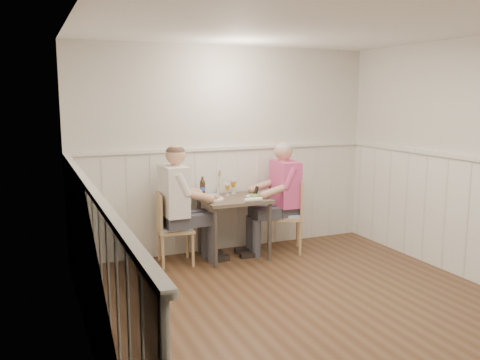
{
  "coord_description": "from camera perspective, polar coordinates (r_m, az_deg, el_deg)",
  "views": [
    {
      "loc": [
        -2.38,
        -3.8,
        1.97
      ],
      "look_at": [
        -0.07,
        1.64,
        1.0
      ],
      "focal_mm": 38.0,
      "sensor_mm": 36.0,
      "label": 1
    }
  ],
  "objects": [
    {
      "name": "ground_plane",
      "position": [
        4.89,
        8.59,
        -14.53
      ],
      "size": [
        4.5,
        4.5,
        0.0
      ],
      "primitive_type": "plane",
      "color": "#4D2F1B"
    },
    {
      "name": "room_shell",
      "position": [
        4.5,
        9.06,
        3.46
      ],
      "size": [
        4.04,
        4.54,
        2.6
      ],
      "color": "silver",
      "rests_on": "ground"
    },
    {
      "name": "wainscot",
      "position": [
        5.23,
        4.83,
        -4.87
      ],
      "size": [
        4.0,
        4.49,
        1.34
      ],
      "color": "beige",
      "rests_on": "ground"
    },
    {
      "name": "dining_table",
      "position": [
        6.23,
        -0.72,
        -3.0
      ],
      "size": [
        0.8,
        0.7,
        0.75
      ],
      "color": "#48372C",
      "rests_on": "ground"
    },
    {
      "name": "chair_right",
      "position": [
        6.54,
        5.51,
        -3.6
      ],
      "size": [
        0.59,
        0.59,
        0.94
      ],
      "color": "tan",
      "rests_on": "ground"
    },
    {
      "name": "chair_left",
      "position": [
        6.06,
        -7.79,
        -5.09
      ],
      "size": [
        0.45,
        0.45,
        0.86
      ],
      "color": "tan",
      "rests_on": "ground"
    },
    {
      "name": "man_in_pink",
      "position": [
        6.49,
        4.71,
        -2.86
      ],
      "size": [
        0.68,
        0.47,
        1.44
      ],
      "color": "#3F3F47",
      "rests_on": "ground"
    },
    {
      "name": "diner_cream",
      "position": [
        6.0,
        -7.0,
        -3.84
      ],
      "size": [
        0.68,
        0.47,
        1.46
      ],
      "color": "#3F3F47",
      "rests_on": "ground"
    },
    {
      "name": "plate_man",
      "position": [
        6.24,
        1.83,
        -1.76
      ],
      "size": [
        0.26,
        0.26,
        0.07
      ],
      "color": "white",
      "rests_on": "dining_table"
    },
    {
      "name": "plate_diner",
      "position": [
        6.08,
        -3.18,
        -2.05
      ],
      "size": [
        0.27,
        0.27,
        0.07
      ],
      "color": "white",
      "rests_on": "dining_table"
    },
    {
      "name": "beer_glass_a",
      "position": [
        6.45,
        -0.74,
        -0.42
      ],
      "size": [
        0.08,
        0.08,
        0.19
      ],
      "color": "silver",
      "rests_on": "dining_table"
    },
    {
      "name": "beer_glass_b",
      "position": [
        6.34,
        -1.45,
        -0.8
      ],
      "size": [
        0.06,
        0.06,
        0.16
      ],
      "color": "silver",
      "rests_on": "dining_table"
    },
    {
      "name": "beer_bottle",
      "position": [
        6.3,
        -4.23,
        -0.85
      ],
      "size": [
        0.07,
        0.07,
        0.25
      ],
      "color": "#2F1F11",
      "rests_on": "dining_table"
    },
    {
      "name": "rolled_napkin",
      "position": [
        5.97,
        1.48,
        -2.22
      ],
      "size": [
        0.22,
        0.06,
        0.05
      ],
      "color": "white",
      "rests_on": "dining_table"
    },
    {
      "name": "grass_vase",
      "position": [
        6.39,
        -2.47,
        -0.3
      ],
      "size": [
        0.04,
        0.04,
        0.34
      ],
      "color": "silver",
      "rests_on": "dining_table"
    },
    {
      "name": "gingham_mat",
      "position": [
        6.3,
        -3.9,
        -1.82
      ],
      "size": [
        0.37,
        0.31,
        0.01
      ],
      "color": "#5C83BC",
      "rests_on": "dining_table"
    }
  ]
}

